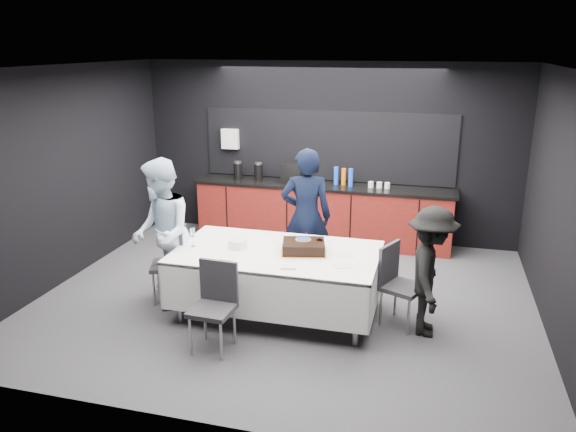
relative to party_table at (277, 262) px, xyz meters
The scene contains 18 objects.
ground 0.76m from the party_table, 90.00° to the left, with size 6.00×6.00×0.00m, color #434348.
room_shell 1.28m from the party_table, 90.00° to the left, with size 6.04×5.04×2.82m.
kitchenette 2.62m from the party_table, 90.35° to the left, with size 4.10×0.64×2.05m.
party_table is the anchor object (origin of this frame).
cake_assembly 0.37m from the party_table, ahead, with size 0.59×0.52×0.16m.
plate_stack 0.51m from the party_table, behind, with size 0.22×0.22×0.10m, color white.
loose_plate_near 0.60m from the party_table, 143.93° to the right, with size 0.19×0.19×0.01m, color white.
loose_plate_right_a 0.79m from the party_table, ahead, with size 0.22×0.22×0.01m, color white.
loose_plate_right_b 0.84m from the party_table, 16.38° to the right, with size 0.21×0.21×0.01m, color white.
loose_plate_far 0.35m from the party_table, 97.48° to the left, with size 0.21×0.21×0.01m, color white.
fork_pile 0.56m from the party_table, 60.75° to the right, with size 0.15×0.09×0.02m, color white.
champagne_flute 1.04m from the party_table, behind, with size 0.06×0.06×0.22m.
chair_left 1.31m from the party_table, behind, with size 0.53×0.53×0.92m.
chair_right 1.37m from the party_table, ahead, with size 0.55×0.55×0.92m.
chair_near 0.98m from the party_table, 114.58° to the right, with size 0.44×0.44×0.92m.
person_center 1.03m from the party_table, 83.58° to the left, with size 0.66×0.43×1.80m, color black.
person_left 1.42m from the party_table, behind, with size 0.87×0.68×1.79m, color silver.
person_right 1.72m from the party_table, ahead, with size 0.93×0.53×1.44m, color black.
Camera 1 is at (1.68, -6.17, 3.06)m, focal length 35.00 mm.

